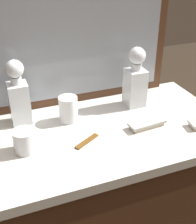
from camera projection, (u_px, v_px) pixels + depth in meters
dresser at (98, 205)px, 1.39m from camera, size 1.06×0.56×0.82m
dresser_mirror at (74, 15)px, 1.21m from camera, size 0.86×0.03×0.76m
crystal_decanter_front at (19, 99)px, 1.19m from camera, size 0.08×0.08×0.26m
crystal_decanter_far_left at (135, 83)px, 1.32m from camera, size 0.08×0.08×0.26m
crystal_tumbler_left at (25, 142)px, 1.05m from camera, size 0.08×0.08×0.08m
crystal_tumbler_center at (68, 110)px, 1.23m from camera, size 0.08×0.08×0.10m
silver_brush_left at (147, 124)px, 1.20m from camera, size 0.15×0.06×0.02m
tortoiseshell_comb at (87, 141)px, 1.12m from camera, size 0.11×0.07×0.01m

